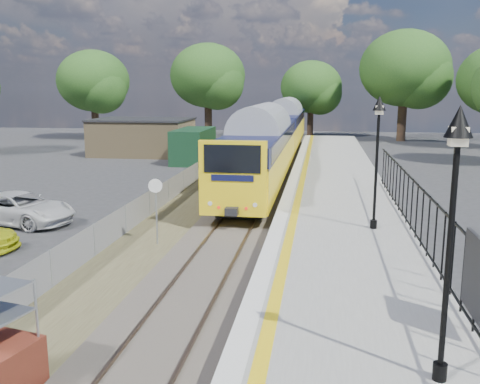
% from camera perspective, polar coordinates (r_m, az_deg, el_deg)
% --- Properties ---
extents(ground, '(120.00, 120.00, 0.00)m').
position_cam_1_polar(ground, '(14.34, -5.97, -12.67)').
color(ground, '#2D2D30').
rests_on(ground, ground).
extents(track_bed, '(5.90, 80.00, 0.29)m').
position_cam_1_polar(track_bed, '(23.39, -1.12, -2.95)').
color(track_bed, '#473F38').
rests_on(track_bed, ground).
extents(platform, '(5.00, 70.00, 0.90)m').
position_cam_1_polar(platform, '(21.37, 10.56, -3.50)').
color(platform, gray).
rests_on(platform, ground).
extents(platform_edge, '(0.90, 70.00, 0.01)m').
position_cam_1_polar(platform_edge, '(21.28, 5.04, -2.15)').
color(platform_edge, silver).
rests_on(platform_edge, platform).
extents(victorian_lamp_south, '(0.44, 0.44, 4.60)m').
position_cam_1_polar(victorian_lamp_south, '(9.05, 21.92, 0.98)').
color(victorian_lamp_south, black).
rests_on(victorian_lamp_south, platform).
extents(victorian_lamp_north, '(0.44, 0.44, 4.60)m').
position_cam_1_polar(victorian_lamp_north, '(18.83, 14.52, 6.28)').
color(victorian_lamp_north, black).
rests_on(victorian_lamp_north, platform).
extents(palisade_fence, '(0.12, 26.00, 2.00)m').
position_cam_1_polar(palisade_fence, '(15.74, 19.95, -4.04)').
color(palisade_fence, black).
rests_on(palisade_fence, platform).
extents(wire_fence, '(0.06, 52.00, 1.20)m').
position_cam_1_polar(wire_fence, '(26.34, -8.27, -0.34)').
color(wire_fence, '#999EA3').
rests_on(wire_fence, ground).
extents(outbuilding, '(10.80, 10.10, 3.12)m').
position_cam_1_polar(outbuilding, '(46.36, -9.38, 5.69)').
color(outbuilding, '#917A52').
rests_on(outbuilding, ground).
extents(tree_line, '(56.80, 43.80, 11.88)m').
position_cam_1_polar(tree_line, '(54.72, 6.74, 11.89)').
color(tree_line, '#332319').
rests_on(tree_line, ground).
extents(train, '(2.82, 40.83, 3.51)m').
position_cam_1_polar(train, '(41.08, 3.93, 6.28)').
color(train, yellow).
rests_on(train, ground).
extents(speed_sign, '(0.49, 0.19, 2.52)m').
position_cam_1_polar(speed_sign, '(19.70, -8.96, -0.99)').
color(speed_sign, '#999EA3').
rests_on(speed_sign, ground).
extents(car_white, '(5.27, 3.23, 1.36)m').
position_cam_1_polar(car_white, '(24.74, -22.48, -1.62)').
color(car_white, silver).
rests_on(car_white, ground).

